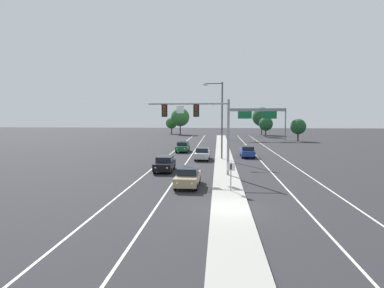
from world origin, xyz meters
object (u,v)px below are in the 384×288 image
tree_far_right_b (266,124)px  tree_far_left_b (180,117)px  car_oncoming_green (183,147)px  car_oncoming_silver (202,153)px  street_lamp_median (220,116)px  median_sign_post (231,172)px  tree_far_left_a (171,123)px  overhead_signal_mast (202,121)px  highway_sign_gantry (257,114)px  tree_far_right_a (298,127)px  car_receding_blue (247,151)px  car_oncoming_tan (188,177)px  tree_far_right_c (262,117)px  car_oncoming_black (165,163)px

tree_far_right_b → tree_far_left_b: size_ratio=0.67×
car_oncoming_green → car_oncoming_silver: bearing=-68.0°
street_lamp_median → car_oncoming_green: 11.69m
median_sign_post → tree_far_left_a: size_ratio=0.42×
overhead_signal_mast → highway_sign_gantry: 47.17m
tree_far_right_a → car_receding_blue: bearing=-115.3°
overhead_signal_mast → highway_sign_gantry: highway_sign_gantry is taller
car_oncoming_tan → car_oncoming_silver: 16.28m
car_receding_blue → highway_sign_gantry: bearing=81.1°
tree_far_right_c → car_oncoming_black: bearing=-105.8°
overhead_signal_mast → median_sign_post: bearing=-69.3°
car_oncoming_silver → tree_far_left_b: (-9.45, 55.20, 4.44)m
tree_far_right_b → car_receding_blue: bearing=-101.3°
car_receding_blue → highway_sign_gantry: size_ratio=0.34×
highway_sign_gantry → tree_far_right_c: bearing=79.7°
highway_sign_gantry → street_lamp_median: bearing=-104.3°
car_oncoming_silver → car_oncoming_tan: bearing=-91.3°
car_oncoming_black → tree_far_right_c: (18.43, 64.94, 4.54)m
car_oncoming_tan → tree_far_left_a: size_ratio=0.86×
tree_far_left_b → overhead_signal_mast: bearing=-81.5°
highway_sign_gantry → tree_far_left_b: 29.24m
car_oncoming_green → tree_far_right_a: (23.60, 23.50, 2.47)m
median_sign_post → car_oncoming_green: bearing=103.8°
median_sign_post → car_oncoming_green: size_ratio=0.49×
car_oncoming_silver → tree_far_right_b: tree_far_right_b is taller
street_lamp_median → tree_far_right_b: size_ratio=1.85×
car_oncoming_tan → tree_far_left_a: 76.72m
tree_far_right_b → tree_far_left_a: size_ratio=1.04×
overhead_signal_mast → tree_far_left_a: overhead_signal_mast is taller
street_lamp_median → tree_far_right_a: street_lamp_median is taller
tree_far_right_c → tree_far_right_a: (5.07, -23.33, -2.07)m
car_oncoming_tan → car_oncoming_green: same height
overhead_signal_mast → highway_sign_gantry: bearing=77.1°
car_oncoming_green → overhead_signal_mast: bearing=-78.6°
tree_far_right_b → tree_far_right_a: tree_far_right_b is taller
overhead_signal_mast → car_oncoming_black: (-4.03, 2.36, -4.53)m
highway_sign_gantry → tree_far_right_b: size_ratio=2.46×
tree_far_left_a → tree_far_right_a: size_ratio=1.03×
median_sign_post → car_oncoming_black: (-6.55, 9.03, -0.77)m
car_receding_blue → tree_far_left_a: bearing=108.5°
car_oncoming_green → tree_far_left_b: (-5.87, 46.31, 4.44)m
car_oncoming_silver → tree_far_right_c: size_ratio=0.55×
tree_far_right_c → tree_far_left_a: bearing=172.4°
car_oncoming_tan → tree_far_right_a: 52.83m
car_oncoming_tan → highway_sign_gantry: size_ratio=0.34×
street_lamp_median → car_oncoming_silver: (-2.34, -0.13, -4.97)m
tree_far_right_b → tree_far_right_a: size_ratio=1.07×
tree_far_right_a → tree_far_right_b: bearing=111.0°
tree_far_right_b → tree_far_left_b: tree_far_left_b is taller
tree_far_left_a → car_oncoming_green: bearing=-79.7°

